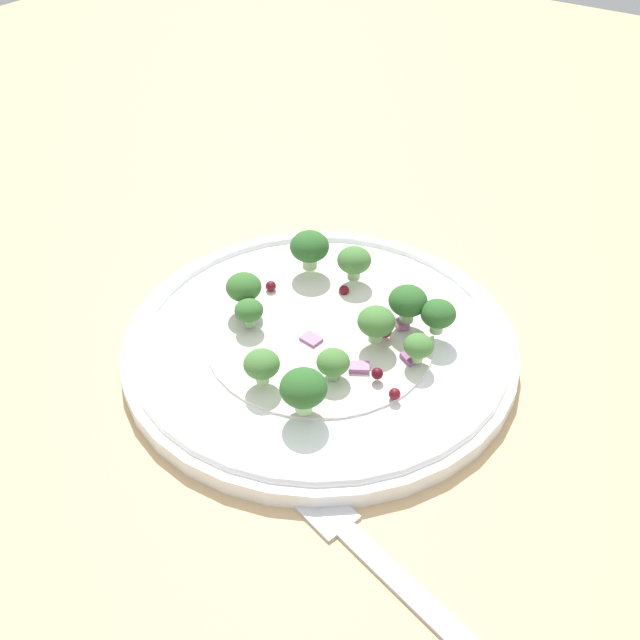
{
  "coord_description": "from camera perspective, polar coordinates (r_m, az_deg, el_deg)",
  "views": [
    {
      "loc": [
        32.98,
        20.63,
        34.08
      ],
      "look_at": [
        1.26,
        -1.52,
        2.7
      ],
      "focal_mm": 41.03,
      "sensor_mm": 36.0,
      "label": 1
    }
  ],
  "objects": [
    {
      "name": "onion_bit_0",
      "position": [
        0.5,
        -0.69,
        -1.52
      ],
      "size": [
        1.19,
        1.46,
        0.32
      ],
      "primitive_type": "cube",
      "rotation": [
        0.0,
        0.0,
        3.02
      ],
      "color": "#A35B93",
      "rests_on": "plate"
    },
    {
      "name": "broccoli_floret_5",
      "position": [
        0.55,
        -0.82,
        5.69
      ],
      "size": [
        2.97,
        2.97,
        3.01
      ],
      "color": "#ADD18E",
      "rests_on": "plate"
    },
    {
      "name": "ground_plane",
      "position": [
        0.52,
        2.15,
        -3.03
      ],
      "size": [
        180.0,
        180.0,
        2.0
      ],
      "primitive_type": "cube",
      "color": "tan"
    },
    {
      "name": "broccoli_floret_0",
      "position": [
        0.44,
        -1.3,
        -5.4
      ],
      "size": [
        2.89,
        2.89,
        2.93
      ],
      "color": "#ADD18E",
      "rests_on": "plate"
    },
    {
      "name": "plate",
      "position": [
        0.51,
        -0.0,
        -1.61
      ],
      "size": [
        27.32,
        27.32,
        1.7
      ],
      "color": "white",
      "rests_on": "ground_plane"
    },
    {
      "name": "cranberry_1",
      "position": [
        0.54,
        1.89,
        2.33
      ],
      "size": [
        0.76,
        0.76,
        0.76
      ],
      "primitive_type": "sphere",
      "color": "maroon",
      "rests_on": "plate"
    },
    {
      "name": "cranberry_3",
      "position": [
        0.5,
        5.1,
        -0.89
      ],
      "size": [
        0.92,
        0.92,
        0.92
      ],
      "primitive_type": "sphere",
      "color": "maroon",
      "rests_on": "plate"
    },
    {
      "name": "broccoli_floret_10",
      "position": [
        0.47,
        1.03,
        -3.37
      ],
      "size": [
        2.15,
        2.15,
        2.18
      ],
      "color": "#8EB77A",
      "rests_on": "plate"
    },
    {
      "name": "onion_bit_5",
      "position": [
        0.51,
        6.41,
        -0.28
      ],
      "size": [
        1.28,
        1.29,
        0.47
      ],
      "primitive_type": "cube",
      "rotation": [
        0.0,
        0.0,
        0.81
      ],
      "color": "#A35B93",
      "rests_on": "plate"
    },
    {
      "name": "broccoli_floret_2",
      "position": [
        0.52,
        -5.97,
        2.52
      ],
      "size": [
        2.53,
        2.53,
        2.56
      ],
      "color": "#ADD18E",
      "rests_on": "plate"
    },
    {
      "name": "cranberry_4",
      "position": [
        0.46,
        5.85,
        -5.76
      ],
      "size": [
        0.75,
        0.75,
        0.75
      ],
      "primitive_type": "sphere",
      "color": "maroon",
      "rests_on": "plate"
    },
    {
      "name": "onion_bit_3",
      "position": [
        0.48,
        3.06,
        -3.71
      ],
      "size": [
        1.48,
        1.63,
        0.41
      ],
      "primitive_type": "cube",
      "rotation": [
        0.0,
        0.0,
        0.56
      ],
      "color": "#A35B93",
      "rests_on": "plate"
    },
    {
      "name": "dressing_pool",
      "position": [
        0.51,
        -0.0,
        -1.23
      ],
      "size": [
        15.85,
        15.85,
        0.2
      ],
      "primitive_type": "cylinder",
      "color": "white",
      "rests_on": "plate"
    },
    {
      "name": "cranberry_2",
      "position": [
        0.55,
        -3.86,
        2.66
      ],
      "size": [
        0.79,
        0.79,
        0.79
      ],
      "primitive_type": "sphere",
      "color": "maroon",
      "rests_on": "plate"
    },
    {
      "name": "broccoli_floret_4",
      "position": [
        0.51,
        -5.56,
        0.71
      ],
      "size": [
        2.0,
        2.0,
        2.02
      ],
      "color": "#8EB77A",
      "rests_on": "plate"
    },
    {
      "name": "broccoli_floret_6",
      "position": [
        0.55,
        2.68,
        4.63
      ],
      "size": [
        2.54,
        2.54,
        2.58
      ],
      "color": "#9EC684",
      "rests_on": "plate"
    },
    {
      "name": "broccoli_floret_8",
      "position": [
        0.48,
        4.21,
        -0.38
      ],
      "size": [
        2.55,
        2.55,
        2.58
      ],
      "color": "#8EB77A",
      "rests_on": "plate"
    },
    {
      "name": "broccoli_floret_9",
      "position": [
        0.46,
        -4.57,
        -3.51
      ],
      "size": [
        2.32,
        2.32,
        2.34
      ],
      "color": "#ADD18E",
      "rests_on": "plate"
    },
    {
      "name": "broccoli_floret_1",
      "position": [
        0.5,
        9.2,
        0.43
      ],
      "size": [
        2.41,
        2.41,
        2.44
      ],
      "color": "#8EB77A",
      "rests_on": "plate"
    },
    {
      "name": "cranberry_0",
      "position": [
        0.47,
        4.48,
        -4.19
      ],
      "size": [
        0.78,
        0.78,
        0.78
      ],
      "primitive_type": "sphere",
      "color": "#4C0A14",
      "rests_on": "plate"
    },
    {
      "name": "onion_bit_2",
      "position": [
        0.49,
        -5.15,
        -3.22
      ],
      "size": [
        1.22,
        1.26,
        0.4
      ],
      "primitive_type": "cube",
      "rotation": [
        0.0,
        0.0,
        0.56
      ],
      "color": "#934C84",
      "rests_on": "plate"
    },
    {
      "name": "fork",
      "position": [
        0.4,
        6.61,
        -19.85
      ],
      "size": [
        6.37,
        18.46,
        0.5
      ],
      "color": "silver",
      "rests_on": "ground_plane"
    },
    {
      "name": "broccoli_floret_7",
      "position": [
        0.48,
        7.65,
        -2.1
      ],
      "size": [
        1.97,
        1.97,
        2.0
      ],
      "color": "#9EC684",
      "rests_on": "plate"
    },
    {
      "name": "onion_bit_1",
      "position": [
        0.49,
        7.21,
        -2.74
      ],
      "size": [
        1.27,
        1.46,
        0.34
      ],
      "primitive_type": "cube",
      "rotation": [
        0.0,
        0.0,
        2.68
      ],
      "color": "#934C84",
      "rests_on": "plate"
    },
    {
      "name": "onion_bit_4",
      "position": [
        0.53,
        -5.92,
        0.71
      ],
      "size": [
        1.65,
        1.65,
        0.32
      ],
      "primitive_type": "cube",
      "rotation": [
        0.0,
        0.0,
        0.94
      ],
      "color": "#934C84",
      "rests_on": "plate"
    },
    {
      "name": "broccoli_floret_3",
      "position": [
        0.5,
        6.87,
        1.44
      ],
      "size": [
        2.68,
        2.68,
        2.71
      ],
      "color": "#8EB77A",
      "rests_on": "plate"
    }
  ]
}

